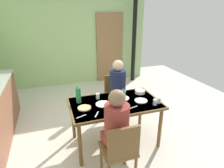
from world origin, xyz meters
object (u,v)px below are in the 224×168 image
(person_near_diner, at_px, (116,123))
(water_bottle_green_near, at_px, (123,99))
(chair_far_diner, at_px, (115,94))
(person_far_diner, at_px, (118,83))
(water_bottle_green_far, at_px, (78,95))
(dining_table, at_px, (115,107))
(serving_bowl_center, at_px, (140,92))
(chair_near_diner, at_px, (120,150))

(person_near_diner, distance_m, water_bottle_green_near, 0.49)
(water_bottle_green_near, bearing_deg, chair_far_diner, 76.44)
(person_far_diner, height_order, water_bottle_green_far, person_far_diner)
(dining_table, relative_size, water_bottle_green_far, 5.04)
(serving_bowl_center, bearing_deg, chair_far_diner, 113.41)
(chair_far_diner, xyz_separation_m, serving_bowl_center, (0.24, -0.56, 0.26))
(dining_table, distance_m, chair_near_diner, 0.80)
(chair_near_diner, height_order, chair_far_diner, same)
(person_near_diner, xyz_separation_m, water_bottle_green_far, (-0.32, 0.80, 0.07))
(water_bottle_green_near, relative_size, serving_bowl_center, 1.82)
(person_near_diner, bearing_deg, chair_far_diner, 70.63)
(chair_far_diner, height_order, person_far_diner, person_far_diner)
(person_near_diner, height_order, serving_bowl_center, person_near_diner)
(dining_table, relative_size, person_near_diner, 1.79)
(dining_table, distance_m, person_near_diner, 0.66)
(chair_near_diner, height_order, person_near_diner, person_near_diner)
(chair_near_diner, height_order, person_far_diner, person_far_diner)
(chair_near_diner, distance_m, serving_bowl_center, 1.22)
(dining_table, height_order, chair_near_diner, chair_near_diner)
(chair_far_diner, bearing_deg, water_bottle_green_far, 35.35)
(chair_far_diner, bearing_deg, person_near_diner, 70.63)
(chair_far_diner, bearing_deg, serving_bowl_center, 113.41)
(chair_near_diner, distance_m, person_near_diner, 0.31)
(person_near_diner, bearing_deg, water_bottle_green_near, 58.77)
(person_far_diner, relative_size, water_bottle_green_far, 2.81)
(person_near_diner, distance_m, serving_bowl_center, 1.09)
(water_bottle_green_near, xyz_separation_m, serving_bowl_center, (0.47, 0.40, -0.12))
(person_near_diner, relative_size, water_bottle_green_far, 2.81)
(water_bottle_green_far, bearing_deg, water_bottle_green_near, -34.22)
(person_far_diner, relative_size, water_bottle_green_near, 2.49)
(person_far_diner, bearing_deg, chair_near_diner, 70.63)
(chair_near_diner, xyz_separation_m, water_bottle_green_near, (0.25, 0.55, 0.37))
(chair_far_diner, distance_m, water_bottle_green_far, 1.05)
(dining_table, distance_m, water_bottle_green_far, 0.59)
(water_bottle_green_near, xyz_separation_m, water_bottle_green_far, (-0.57, 0.39, -0.02))
(chair_near_diner, bearing_deg, chair_far_diner, 72.26)
(chair_near_diner, bearing_deg, person_near_diner, 90.00)
(chair_near_diner, relative_size, person_near_diner, 1.13)
(dining_table, distance_m, person_far_diner, 0.69)
(water_bottle_green_far, bearing_deg, person_far_diner, 28.35)
(chair_near_diner, relative_size, person_far_diner, 1.13)
(dining_table, xyz_separation_m, person_far_diner, (0.28, 0.62, 0.13))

